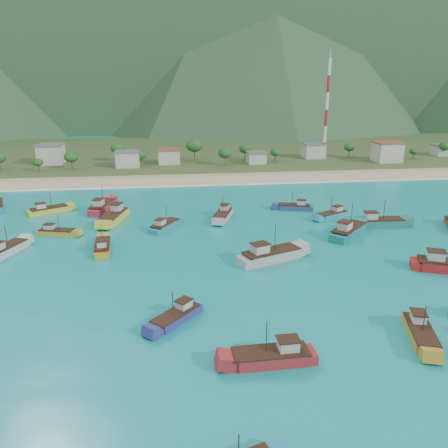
{
  "coord_description": "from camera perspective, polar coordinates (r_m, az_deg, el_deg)",
  "views": [
    {
      "loc": [
        -10.35,
        -71.12,
        31.91
      ],
      "look_at": [
        0.95,
        18.0,
        3.0
      ],
      "focal_mm": 35.0,
      "sensor_mm": 36.0,
      "label": 1
    }
  ],
  "objects": [
    {
      "name": "boat_24",
      "position": [
        108.3,
        -0.11,
        1.11
      ],
      "size": [
        6.34,
        10.91,
        6.19
      ],
      "rotation": [
        0.0,
        0.0,
        2.81
      ],
      "color": "#B3A8A1",
      "rests_on": "ground"
    },
    {
      "name": "boat_8",
      "position": [
        117.44,
        9.19,
        2.15
      ],
      "size": [
        9.67,
        5.19,
        5.48
      ],
      "rotation": [
        0.0,
        0.0,
        1.29
      ],
      "color": "navy",
      "rests_on": "ground"
    },
    {
      "name": "boat_30",
      "position": [
        109.67,
        -14.15,
        0.88
      ],
      "size": [
        6.55,
        12.92,
        7.33
      ],
      "rotation": [
        0.0,
        0.0,
        2.9
      ],
      "color": "yellow",
      "rests_on": "ground"
    },
    {
      "name": "village",
      "position": [
        177.28,
        -0.93,
        9.01
      ],
      "size": [
        211.86,
        21.83,
        7.51
      ],
      "color": "beige",
      "rests_on": "ground"
    },
    {
      "name": "vegetation",
      "position": [
        177.06,
        -3.52,
        9.17
      ],
      "size": [
        279.63,
        26.09,
        9.29
      ],
      "color": "#235623",
      "rests_on": "ground"
    },
    {
      "name": "radio_tower",
      "position": [
        190.99,
        13.27,
        14.34
      ],
      "size": [
        1.2,
        1.2,
        40.31
      ],
      "color": "red",
      "rests_on": "ground"
    },
    {
      "name": "boat_19",
      "position": [
        101.47,
        -7.72,
        -0.29
      ],
      "size": [
        7.51,
        9.49,
        5.61
      ],
      "rotation": [
        0.0,
        0.0,
        5.71
      ],
      "color": "teal",
      "rests_on": "ground"
    },
    {
      "name": "boat_18",
      "position": [
        87.72,
        27.22,
        -4.94
      ],
      "size": [
        12.55,
        7.91,
        7.15
      ],
      "rotation": [
        0.0,
        0.0,
        4.32
      ],
      "color": "#AF1C1A",
      "rests_on": "ground"
    },
    {
      "name": "boat_7",
      "position": [
        119.68,
        -15.62,
        2.15
      ],
      "size": [
        6.21,
        12.53,
        7.11
      ],
      "rotation": [
        0.0,
        0.0,
        6.05
      ],
      "color": "#B7263C",
      "rests_on": "ground"
    },
    {
      "name": "boat_1",
      "position": [
        90.89,
        -15.56,
        -2.98
      ],
      "size": [
        3.7,
        9.71,
        5.61
      ],
      "rotation": [
        0.0,
        0.0,
        0.1
      ],
      "color": "#C08D1E",
      "rests_on": "ground"
    },
    {
      "name": "ground",
      "position": [
        78.63,
        0.97,
        -6.11
      ],
      "size": [
        600.0,
        600.0,
        0.0
      ],
      "primitive_type": "plane",
      "color": "#0C8E78",
      "rests_on": "ground"
    },
    {
      "name": "mountains",
      "position": [
        480.87,
        -9.05,
        26.61
      ],
      "size": [
        1520.0,
        440.0,
        260.0
      ],
      "color": "slate",
      "rests_on": "ground"
    },
    {
      "name": "boat_16",
      "position": [
        108.4,
        19.58,
        0.14
      ],
      "size": [
        11.94,
        3.84,
        7.0
      ],
      "rotation": [
        0.0,
        0.0,
        4.68
      ],
      "color": "#20715A",
      "rests_on": "ground"
    },
    {
      "name": "beach",
      "position": [
        153.82,
        -3.23,
        5.84
      ],
      "size": [
        400.0,
        18.0,
        1.2
      ],
      "primitive_type": "cube",
      "color": "beige",
      "rests_on": "ground"
    },
    {
      "name": "land",
      "position": [
        213.77,
        -4.43,
        9.2
      ],
      "size": [
        400.0,
        110.0,
        2.4
      ],
      "primitive_type": "cube",
      "color": "#385123",
      "rests_on": "ground"
    },
    {
      "name": "boat_9",
      "position": [
        99.67,
        15.94,
        -0.97
      ],
      "size": [
        11.48,
        11.5,
        7.41
      ],
      "rotation": [
        0.0,
        0.0,
        5.5
      ],
      "color": "#147671",
      "rests_on": "ground"
    },
    {
      "name": "boat_23",
      "position": [
        82.94,
        6.05,
        -4.17
      ],
      "size": [
        13.13,
        8.07,
        7.47
      ],
      "rotation": [
        0.0,
        0.0,
        5.08
      ],
      "color": "#A9A29B",
      "rests_on": "ground"
    },
    {
      "name": "boat_10",
      "position": [
        54.85,
        6.32,
        -16.95
      ],
      "size": [
        10.37,
        3.27,
        6.09
      ],
      "rotation": [
        0.0,
        0.0,
        1.59
      ],
      "color": "maroon",
      "rests_on": "ground"
    },
    {
      "name": "surf_line",
      "position": [
        144.56,
        -2.95,
        5.06
      ],
      "size": [
        400.0,
        2.5,
        0.08
      ],
      "primitive_type": "cube",
      "color": "white",
      "rests_on": "ground"
    },
    {
      "name": "boat_20",
      "position": [
        63.19,
        -6.21,
        -12.03
      ],
      "size": [
        7.91,
        8.19,
        5.19
      ],
      "rotation": [
        0.0,
        0.0,
        2.39
      ],
      "color": "navy",
      "rests_on": "ground"
    },
    {
      "name": "boat_6",
      "position": [
        112.32,
        13.98,
        1.12
      ],
      "size": [
        9.6,
        6.72,
        5.54
      ],
      "rotation": [
        0.0,
        0.0,
        2.04
      ],
      "color": "teal",
      "rests_on": "ground"
    },
    {
      "name": "boat_5",
      "position": [
        103.38,
        -21.02,
        -1.07
      ],
      "size": [
        8.86,
        4.66,
        5.02
      ],
      "rotation": [
        0.0,
        0.0,
        4.45
      ],
      "color": "#AD9A2C",
      "rests_on": "ground"
    },
    {
      "name": "boat_26",
      "position": [
        95.79,
        -26.65,
        -3.15
      ],
      "size": [
        6.76,
        10.74,
        6.12
      ],
      "rotation": [
        0.0,
        0.0,
        5.89
      ],
      "color": "beige",
      "rests_on": "ground"
    },
    {
      "name": "boat_2",
      "position": [
        121.58,
        -21.94,
        1.63
      ],
      "size": [
        10.08,
        7.52,
        5.88
      ],
      "rotation": [
        0.0,
        0.0,
        5.24
      ],
      "color": "gold",
      "rests_on": "ground"
    },
    {
      "name": "boat_29",
      "position": [
        64.55,
        24.24,
        -12.9
      ],
      "size": [
        5.4,
        9.79,
        5.55
      ],
      "rotation": [
        0.0,
        0.0,
        2.85
      ],
      "color": "#B98725",
      "rests_on": "ground"
    }
  ]
}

